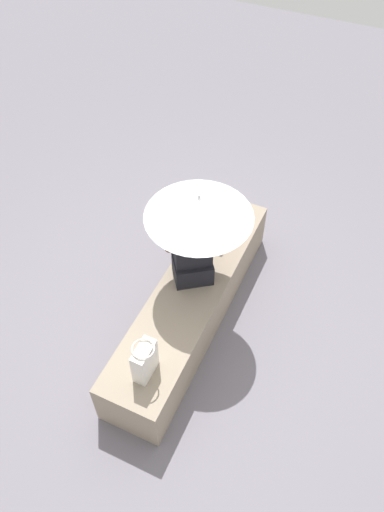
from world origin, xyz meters
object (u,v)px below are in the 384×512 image
(person_seated, at_px, (193,248))
(handbag_black, at_px, (217,224))
(tote_bag_canvas, at_px, (145,361))
(parasol, at_px, (199,207))

(person_seated, xyz_separation_m, handbag_black, (0.58, 0.01, -0.25))
(handbag_black, relative_size, tote_bag_canvas, 0.82)
(parasol, relative_size, handbag_black, 3.38)
(handbag_black, xyz_separation_m, tote_bag_canvas, (-1.62, -0.08, 0.04))
(person_seated, distance_m, parasol, 0.48)
(handbag_black, bearing_deg, person_seated, -179.37)
(person_seated, relative_size, parasol, 0.91)
(person_seated, xyz_separation_m, tote_bag_canvas, (-1.03, -0.07, -0.21))
(handbag_black, distance_m, tote_bag_canvas, 1.62)
(parasol, distance_m, tote_bag_canvas, 1.26)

